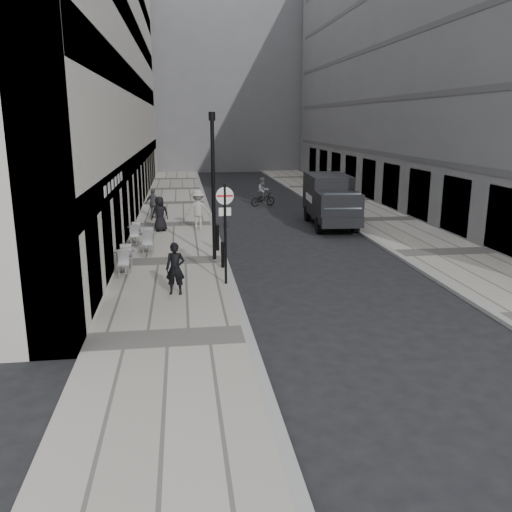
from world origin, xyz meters
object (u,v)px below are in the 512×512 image
Objects in this scene: walking_man at (175,269)px; panel_van at (330,198)px; lamppost at (213,179)px; sign_post at (225,221)px; cyclist at (263,195)px.

panel_van reaches higher than walking_man.
sign_post is at bearing -87.10° from lamppost.
sign_post reaches higher than panel_van.
panel_van is (6.38, 6.64, -1.73)m from lamppost.
panel_van is (7.83, 10.86, 0.53)m from walking_man.
lamppost is 0.98× the size of panel_van.
walking_man is 4.99m from lamppost.
lamppost reaches higher than cyclist.
lamppost is 3.03× the size of cyclist.
cyclist is at bearing 82.59° from walking_man.
panel_van is 3.09× the size of cyclist.
sign_post is 3.46m from lamppost.
lamppost reaches higher than walking_man.
cyclist is at bearing 72.97° from sign_post.
cyclist is (3.78, 17.09, -1.51)m from sign_post.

